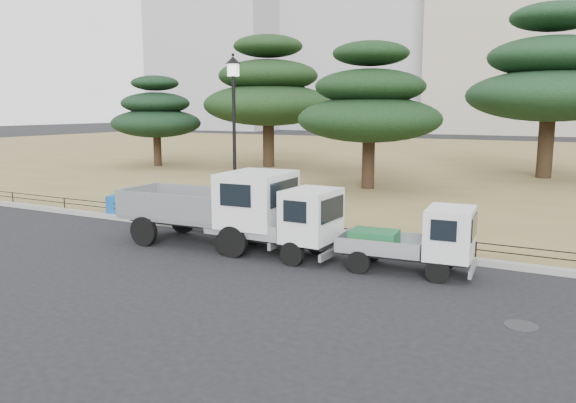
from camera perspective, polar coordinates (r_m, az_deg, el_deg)
The scene contains 14 objects.
ground at distance 14.31m, azimuth -3.81°, elevation -6.30°, with size 220.00×220.00×0.00m, color black.
lawn at distance 43.06m, azimuth 18.34°, elevation 3.89°, with size 120.00×56.00×0.15m, color olive.
curb at distance 16.48m, azimuth 0.99°, elevation -3.89°, with size 120.00×0.25×0.16m, color gray.
truck_large at distance 16.01m, azimuth -7.34°, elevation -0.24°, with size 5.07×2.24×2.17m.
truck_kei_front at distance 14.77m, azimuth -0.58°, elevation -2.10°, with size 3.53×1.61×1.85m.
truck_kei_rear at distance 13.64m, azimuth 12.87°, elevation -3.79°, with size 3.20×1.56×1.63m.
street_lamp at distance 17.50m, azimuth -5.52°, elevation 8.89°, with size 0.47×0.47×5.28m.
pipe_fence at distance 16.53m, azimuth 1.23°, elevation -2.57°, with size 38.00×0.04×0.40m.
tarp_pile at distance 21.18m, azimuth -15.82°, elevation -0.08°, with size 1.61×1.41×0.90m.
manhole at distance 11.19m, azimuth 22.62°, elevation -11.57°, with size 0.60×0.60×0.01m, color #2D2D30.
pine_west_far at distance 37.73m, azimuth -13.25°, elevation 8.63°, with size 5.76×5.76×5.82m.
pine_west_near at distance 36.23m, azimuth -2.02°, elevation 11.08°, with size 8.27×8.27×8.27m.
pine_center_left at distance 26.46m, azimuth 8.29°, elevation 9.71°, with size 6.64×6.64×6.75m.
pine_center_right at distance 33.42m, azimuth 25.13°, elevation 11.28°, with size 8.65×8.65×9.17m.
Camera 1 is at (7.33, -11.66, 3.88)m, focal length 35.00 mm.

